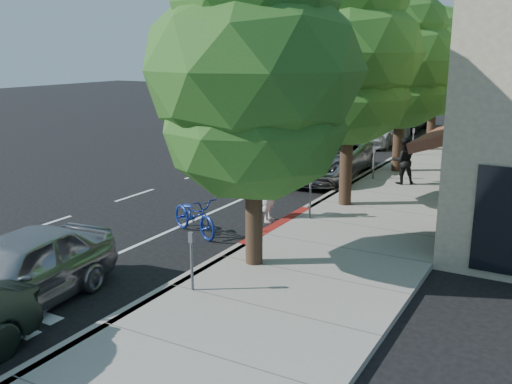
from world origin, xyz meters
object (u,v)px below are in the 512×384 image
Objects in this scene: street_tree_2 at (403,63)px; white_pickup at (379,128)px; pedestrian at (403,161)px; street_tree_1 at (350,56)px; street_tree_5 at (475,60)px; street_tree_0 at (254,74)px; near_car_a at (16,272)px; street_tree_4 at (459,59)px; silver_suv at (327,157)px; dark_sedan at (319,154)px; bicycle at (194,216)px; cyclist at (269,190)px; dark_suv_far at (408,116)px; street_tree_3 at (436,63)px.

street_tree_2 is 1.26× the size of white_pickup.
pedestrian reaches higher than white_pickup.
street_tree_1 is 24.01m from street_tree_5.
street_tree_0 is 1.61× the size of near_car_a.
silver_suv is (-2.28, -14.00, -3.64)m from street_tree_4.
near_car_a is (-3.02, -34.17, -3.54)m from street_tree_5.
white_pickup is at bearing 99.05° from street_tree_0.
dark_sedan is 15.33m from near_car_a.
bicycle is at bearing -104.31° from street_tree_2.
street_tree_2 is 9.28m from cyclist.
cyclist is (-1.47, 3.55, -3.53)m from street_tree_0.
street_tree_4 is at bearing 16.98° from bicycle.
street_tree_4 is 4.13× the size of pedestrian.
dark_suv_far is at bearing 96.94° from street_tree_0.
street_tree_0 is 3.83× the size of cyclist.
near_car_a is at bearing -82.81° from dark_sedan.
street_tree_0 is 3.56× the size of bicycle.
silver_suv reaches higher than bicycle.
white_pickup is (-0.82, 9.46, 0.02)m from silver_suv.
street_tree_3 is at bearing -90.00° from street_tree_4.
street_tree_1 is at bearing -64.88° from silver_suv.
street_tree_2 is (0.00, 6.00, -0.31)m from street_tree_1.
street_tree_5 is (0.00, 12.00, -0.05)m from street_tree_3.
street_tree_3 is at bearing -90.00° from street_tree_5.
street_tree_2 reaches higher than dark_sedan.
dark_suv_far is (-3.10, 19.45, -3.94)m from street_tree_1.
street_tree_3 is at bearing 90.00° from street_tree_0.
street_tree_2 is 18.00m from street_tree_5.
street_tree_5 is 1.66× the size of dark_sedan.
street_tree_3 is at bearing 72.60° from dark_sedan.
pedestrian is at bearing -34.90° from cyclist.
bicycle is 1.19× the size of pedestrian.
cyclist is (-1.47, -26.45, -3.35)m from street_tree_5.
street_tree_0 reaches higher than near_car_a.
dark_suv_far is (0.00, 5.99, 0.04)m from white_pickup.
dark_sedan is at bearing -49.99° from pedestrian.
dark_sedan is at bearing -88.62° from white_pickup.
street_tree_5 is 26.70m from cyclist.
dark_suv_far is at bearing 91.32° from white_pickup.
street_tree_3 reaches higher than near_car_a.
bicycle is 18.05m from white_pickup.
street_tree_5 reaches higher than dark_sedan.
cyclist is at bearing -93.19° from street_tree_5.
street_tree_5 is 3.74× the size of cyclist.
white_pickup is at bearing -106.39° from street_tree_5.
street_tree_2 is 1.01× the size of street_tree_4.
street_tree_5 is 20.43m from silver_suv.
street_tree_2 is 16.87m from near_car_a.
bicycle is 0.36× the size of white_pickup.
street_tree_1 reaches higher than pedestrian.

